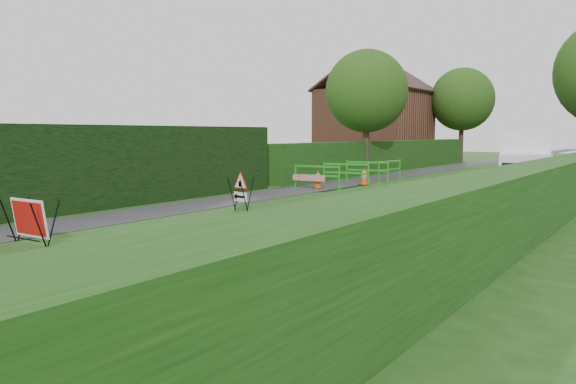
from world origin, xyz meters
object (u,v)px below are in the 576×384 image
Objects in this scene: triangle_sign at (240,188)px; works_van at (525,160)px; red_rect_sign at (29,219)px; hatchback_car at (535,161)px.

triangle_sign is 13.06m from works_van.
red_rect_sign is 0.28× the size of hatchback_car.
triangle_sign reaches higher than red_rect_sign.
red_rect_sign is at bearing -119.36° from works_van.
hatchback_car reaches higher than triangle_sign.
works_van reaches higher than triangle_sign.
triangle_sign is 22.74m from hatchback_car.
triangle_sign is at bearing -86.95° from hatchback_car.
works_van reaches higher than red_rect_sign.
works_van is at bearing 76.06° from triangle_sign.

